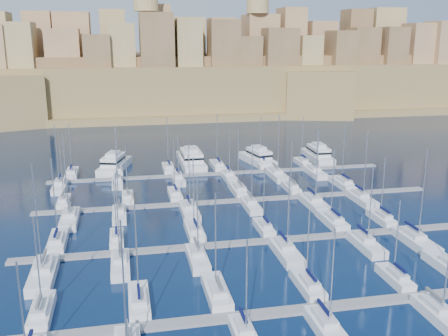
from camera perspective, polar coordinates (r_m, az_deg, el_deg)
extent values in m
plane|color=black|center=(95.91, 3.38, -5.65)|extent=(600.00, 600.00, 0.00)
cube|color=slate|center=(66.58, 11.17, -15.35)|extent=(84.00, 2.00, 0.40)
cube|color=slate|center=(85.11, 5.47, -8.25)|extent=(84.00, 2.00, 0.40)
cube|color=slate|center=(104.99, 1.99, -3.71)|extent=(84.00, 2.00, 0.40)
cube|color=slate|center=(125.58, -0.35, -0.63)|extent=(84.00, 2.00, 0.40)
cube|color=silver|center=(67.54, -20.09, -15.26)|extent=(2.54, 8.46, 1.62)
cube|color=silver|center=(66.25, -20.29, -14.74)|extent=(1.78, 3.81, 0.70)
cylinder|color=#9EA0A8|center=(64.99, -20.55, -10.00)|extent=(0.18, 0.18, 11.58)
cube|color=#595B60|center=(65.39, -20.42, -14.12)|extent=(0.35, 3.38, 0.35)
cube|color=silver|center=(66.77, -9.68, -14.87)|extent=(2.63, 8.76, 1.64)
cube|color=silver|center=(65.44, -9.70, -14.35)|extent=(1.84, 3.94, 0.70)
cylinder|color=#9EA0A8|center=(64.09, -9.96, -9.29)|extent=(0.18, 0.18, 12.17)
cube|color=#090E3C|center=(64.55, -9.73, -13.72)|extent=(0.35, 3.51, 0.35)
cube|color=silver|center=(67.91, -0.86, -14.10)|extent=(2.81, 9.36, 1.67)
cube|color=silver|center=(66.54, -0.71, -13.58)|extent=(1.97, 4.21, 0.70)
cylinder|color=#9EA0A8|center=(65.16, -0.97, -8.28)|extent=(0.18, 0.18, 12.88)
cube|color=#595B60|center=(65.64, -0.64, -12.96)|extent=(0.35, 3.74, 0.35)
cube|color=silver|center=(70.63, 9.50, -13.13)|extent=(2.52, 8.41, 1.62)
cube|color=silver|center=(69.40, 9.79, -12.59)|extent=(1.77, 3.79, 0.70)
cylinder|color=#9EA0A8|center=(68.54, 9.57, -8.74)|extent=(0.18, 0.18, 9.80)
cube|color=#090E3C|center=(68.58, 9.96, -11.97)|extent=(0.35, 3.37, 0.35)
cube|color=silver|center=(75.49, 18.92, -11.88)|extent=(2.25, 7.49, 1.57)
cube|color=silver|center=(74.43, 19.29, -11.33)|extent=(1.57, 3.37, 0.70)
cylinder|color=#9EA0A8|center=(73.36, 19.17, -7.48)|extent=(0.18, 0.18, 10.62)
cube|color=#090E3C|center=(73.71, 19.51, -10.71)|extent=(0.35, 3.00, 0.35)
cylinder|color=#9EA0A8|center=(55.15, -22.10, -15.06)|extent=(0.18, 0.18, 11.01)
cylinder|color=#9EA0A8|center=(52.70, -11.36, -13.33)|extent=(0.18, 0.18, 14.66)
cube|color=#595B60|center=(57.28, -11.07, -17.71)|extent=(0.35, 3.78, 0.35)
cube|color=silver|center=(59.25, 2.24, -17.51)|extent=(1.67, 3.59, 0.70)
cylinder|color=#9EA0A8|center=(55.59, 2.60, -13.52)|extent=(0.18, 0.18, 11.29)
cube|color=#090E3C|center=(59.03, 2.16, -16.45)|extent=(0.35, 3.19, 0.35)
cube|color=silver|center=(61.57, 11.73, -17.72)|extent=(2.67, 8.89, 1.64)
cube|color=silver|center=(61.65, 11.45, -16.38)|extent=(1.87, 4.00, 0.70)
cylinder|color=#9EA0A8|center=(57.90, 12.26, -12.25)|extent=(0.18, 0.18, 11.93)
cube|color=#090E3C|center=(61.48, 11.34, -15.34)|extent=(0.35, 3.56, 0.35)
cube|color=silver|center=(68.13, 23.39, -15.32)|extent=(2.62, 8.72, 1.64)
cube|color=silver|center=(68.19, 23.07, -14.13)|extent=(1.83, 3.92, 0.70)
cylinder|color=#9EA0A8|center=(65.14, 24.14, -10.86)|extent=(0.18, 0.18, 10.41)
cube|color=#595B60|center=(68.03, 22.95, -13.19)|extent=(0.35, 3.49, 0.35)
cube|color=silver|center=(87.59, -18.45, -8.06)|extent=(2.75, 9.17, 1.66)
cube|color=silver|center=(86.31, -18.59, -7.57)|extent=(1.93, 4.13, 0.70)
cylinder|color=#9EA0A8|center=(85.52, -18.82, -3.29)|extent=(0.18, 0.18, 13.35)
cube|color=#090E3C|center=(85.51, -18.68, -7.03)|extent=(0.35, 3.67, 0.35)
cube|color=silver|center=(86.10, -12.15, -8.04)|extent=(2.26, 7.53, 1.58)
cube|color=silver|center=(84.98, -12.19, -7.52)|extent=(1.58, 3.39, 0.70)
cylinder|color=#9EA0A8|center=(84.49, -12.35, -4.41)|extent=(0.18, 0.18, 9.68)
cube|color=#090E3C|center=(84.24, -12.23, -6.96)|extent=(0.35, 3.01, 0.35)
cube|color=silver|center=(87.57, -3.39, -7.30)|extent=(2.77, 9.23, 1.66)
cube|color=silver|center=(86.28, -3.32, -6.80)|extent=(1.94, 4.15, 0.70)
cylinder|color=#9EA0A8|center=(85.65, -3.51, -2.83)|extent=(0.18, 0.18, 12.35)
cube|color=#090E3C|center=(85.48, -3.28, -6.25)|extent=(0.35, 3.69, 0.35)
cube|color=silver|center=(89.25, 4.58, -6.92)|extent=(2.27, 7.58, 1.58)
cube|color=silver|center=(88.16, 4.73, -6.40)|extent=(1.59, 3.41, 0.70)
cylinder|color=#9EA0A8|center=(87.62, 4.59, -3.25)|extent=(0.18, 0.18, 10.16)
cube|color=#090E3C|center=(87.45, 4.81, -5.85)|extent=(0.35, 3.03, 0.35)
cube|color=silver|center=(94.49, 12.20, -5.94)|extent=(2.90, 9.65, 1.68)
cube|color=silver|center=(93.26, 12.48, -5.45)|extent=(2.03, 4.34, 0.70)
cylinder|color=#9EA0A8|center=(92.70, 12.32, -1.71)|extent=(0.18, 0.18, 12.57)
cube|color=#090E3C|center=(92.50, 12.64, -4.94)|extent=(0.35, 3.86, 0.35)
cube|color=silver|center=(97.89, 17.55, -5.60)|extent=(2.38, 7.92, 1.60)
cube|color=silver|center=(96.87, 17.82, -5.12)|extent=(1.66, 3.57, 0.70)
cylinder|color=#9EA0A8|center=(96.30, 17.72, -1.98)|extent=(0.18, 0.18, 11.05)
cube|color=#090E3C|center=(96.21, 17.98, -4.60)|extent=(0.35, 3.17, 0.35)
cube|color=silver|center=(76.66, -19.95, -11.48)|extent=(3.33, 11.11, 1.76)
cube|color=silver|center=(77.15, -19.92, -10.30)|extent=(2.33, 5.00, 0.70)
cylinder|color=#9EA0A8|center=(72.88, -20.60, -5.49)|extent=(0.18, 0.18, 15.64)
cube|color=#595B60|center=(77.23, -19.93, -9.42)|extent=(0.35, 4.45, 0.35)
cube|color=silver|center=(76.67, -11.75, -10.91)|extent=(2.70, 9.00, 1.65)
cube|color=silver|center=(77.00, -11.80, -9.83)|extent=(1.89, 4.05, 0.70)
cylinder|color=#9EA0A8|center=(73.32, -12.06, -5.64)|extent=(0.18, 0.18, 13.67)
cube|color=#595B60|center=(76.99, -11.84, -8.98)|extent=(0.35, 3.60, 0.35)
cube|color=silver|center=(77.26, -3.03, -10.39)|extent=(2.74, 9.12, 1.66)
cube|color=silver|center=(77.60, -3.14, -9.32)|extent=(1.91, 4.10, 0.70)
cylinder|color=#9EA0A8|center=(74.18, -3.05, -5.68)|extent=(0.18, 0.18, 12.22)
cube|color=#595B60|center=(77.60, -3.20, -8.48)|extent=(0.35, 3.65, 0.35)
cube|color=silver|center=(79.86, 7.09, -9.61)|extent=(3.01, 10.05, 1.70)
cube|color=silver|center=(80.25, 6.88, -8.54)|extent=(2.11, 4.52, 0.70)
cylinder|color=#9EA0A8|center=(76.90, 7.36, -5.13)|extent=(0.18, 0.18, 11.88)
cube|color=#090E3C|center=(80.29, 6.79, -7.72)|extent=(0.35, 4.02, 0.35)
cube|color=silver|center=(85.22, 15.91, -8.49)|extent=(2.86, 9.52, 1.68)
cube|color=silver|center=(85.55, 15.68, -7.52)|extent=(2.00, 4.28, 0.70)
cylinder|color=#9EA0A8|center=(82.34, 16.41, -4.01)|extent=(0.18, 0.18, 12.69)
cube|color=#090E3C|center=(85.56, 15.58, -6.76)|extent=(0.35, 3.81, 0.35)
cube|color=silver|center=(89.05, 21.09, -7.90)|extent=(3.13, 10.44, 1.72)
cube|color=silver|center=(89.43, 20.81, -6.94)|extent=(2.19, 4.70, 0.70)
cylinder|color=#9EA0A8|center=(85.94, 21.78, -2.86)|extent=(0.18, 0.18, 14.96)
cube|color=#090E3C|center=(89.48, 20.69, -6.20)|extent=(0.35, 4.18, 0.35)
cube|color=silver|center=(107.63, -17.83, -3.80)|extent=(2.33, 7.76, 1.59)
cube|color=silver|center=(106.55, -17.92, -3.34)|extent=(1.63, 3.49, 0.70)
cylinder|color=#9EA0A8|center=(106.18, -18.08, -0.33)|extent=(0.18, 0.18, 11.67)
cube|color=#595B60|center=(105.88, -17.98, -2.87)|extent=(0.35, 3.10, 0.35)
cube|color=silver|center=(106.92, -10.93, -3.47)|extent=(2.36, 7.87, 1.59)
cube|color=silver|center=(105.83, -10.96, -3.00)|extent=(1.65, 3.54, 0.70)
cylinder|color=#9EA0A8|center=(105.61, -11.10, -0.26)|extent=(0.18, 0.18, 10.59)
cube|color=#595B60|center=(105.14, -10.98, -2.52)|extent=(0.35, 3.15, 0.35)
cube|color=silver|center=(107.74, -5.62, -3.11)|extent=(2.58, 8.60, 1.63)
cube|color=silver|center=(106.58, -5.59, -2.66)|extent=(1.81, 3.87, 0.70)
cylinder|color=#9EA0A8|center=(106.32, -5.74, 0.41)|extent=(0.18, 0.18, 11.81)
cube|color=#090E3C|center=(105.86, -5.58, -2.18)|extent=(0.35, 3.44, 0.35)
cube|color=silver|center=(110.46, 1.67, -2.59)|extent=(2.90, 9.67, 1.68)
cube|color=silver|center=(109.22, 1.79, -2.14)|extent=(2.03, 4.35, 0.70)
cylinder|color=#9EA0A8|center=(109.03, 1.64, 1.08)|extent=(0.18, 0.18, 12.63)
cube|color=#595B60|center=(108.47, 1.85, -1.68)|extent=(0.35, 3.87, 0.35)
cube|color=silver|center=(112.87, 7.67, -2.36)|extent=(2.36, 7.86, 1.59)
cube|color=silver|center=(111.83, 7.82, -1.91)|extent=(1.65, 3.54, 0.70)
cylinder|color=#9EA0A8|center=(111.69, 7.71, 0.55)|extent=(0.18, 0.18, 10.02)
cube|color=#595B60|center=(111.19, 7.91, -1.45)|extent=(0.35, 3.14, 0.35)
cube|color=silver|center=(118.43, 13.39, -1.80)|extent=(2.94, 9.80, 1.69)
cube|color=silver|center=(117.25, 13.62, -1.37)|extent=(2.06, 4.41, 0.70)
cylinder|color=#9EA0A8|center=(117.03, 13.50, 1.77)|extent=(0.18, 0.18, 13.22)
cube|color=#090E3C|center=(116.55, 13.75, -0.94)|extent=(0.35, 3.92, 0.35)
cube|color=silver|center=(97.05, -17.22, -5.72)|extent=(3.05, 10.17, 1.71)
cube|color=silver|center=(97.61, -17.22, -4.85)|extent=(2.14, 4.58, 0.70)
cylinder|color=#9EA0A8|center=(94.02, -17.64, -0.88)|extent=(0.18, 0.18, 15.52)
cube|color=#595B60|center=(97.76, -17.24, -4.17)|extent=(0.35, 4.07, 0.35)
cube|color=silver|center=(97.24, -11.87, -5.34)|extent=(2.58, 8.58, 1.63)
cube|color=silver|center=(97.67, -11.90, -4.53)|extent=(1.80, 3.86, 0.70)
cylinder|color=#9EA0A8|center=(94.82, -12.07, -1.67)|extent=(0.18, 0.18, 11.58)
cube|color=#595B60|center=(97.74, -11.94, -3.87)|extent=(0.35, 3.43, 0.35)
cube|color=silver|center=(97.10, -3.96, -5.05)|extent=(3.10, 10.33, 1.72)
cube|color=silver|center=(97.67, -4.05, -4.19)|extent=(2.17, 4.65, 0.70)
cylinder|color=#9EA0A8|center=(94.40, -3.99, -0.97)|extent=(0.18, 0.18, 12.92)
cube|color=#090E3C|center=(97.83, -4.10, -3.51)|extent=(0.35, 4.13, 0.35)
cube|color=silver|center=(100.22, 3.11, -4.43)|extent=(2.56, 8.55, 1.63)
cube|color=silver|center=(100.63, 3.00, -3.65)|extent=(1.80, 3.85, 0.70)
cylinder|color=#9EA0A8|center=(97.81, 3.23, -0.73)|extent=(0.18, 0.18, 12.03)
cube|color=#595B60|center=(100.71, 2.94, -3.01)|extent=(0.35, 3.42, 0.35)
cube|color=silver|center=(103.03, 10.28, -4.08)|extent=(3.29, 10.97, 1.75)
cube|color=silver|center=(103.61, 10.09, -3.25)|extent=(2.30, 4.94, 0.70)
cylinder|color=#9EA0A8|center=(100.27, 10.60, 0.21)|extent=(0.18, 0.18, 14.46)
cube|color=#090E3C|center=(103.79, 10.00, -2.61)|extent=(0.35, 4.39, 0.35)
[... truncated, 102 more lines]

